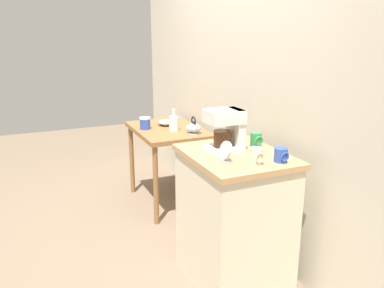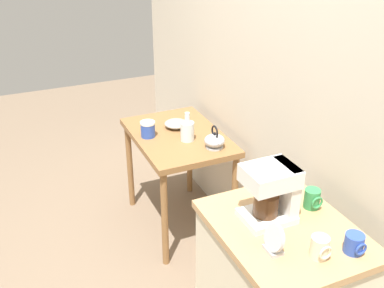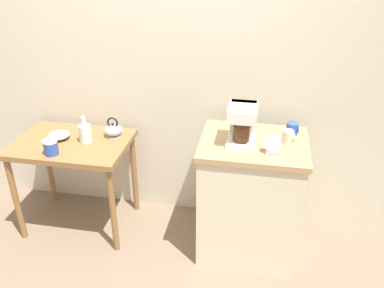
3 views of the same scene
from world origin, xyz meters
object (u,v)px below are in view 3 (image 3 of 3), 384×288
object	(u,v)px
coffee_maker	(242,122)
mug_small_cream	(288,137)
canister_enamel	(51,147)
mug_tall_green	(245,122)
bowl_stoneware	(59,135)
mug_blue	(292,129)
glass_carafe_vase	(85,133)
teakettle	(114,130)
table_clock	(273,145)

from	to	relation	value
coffee_maker	mug_small_cream	distance (m)	0.31
canister_enamel	mug_small_cream	xyz separation A→B (m)	(1.58, 0.17, 0.14)
mug_tall_green	mug_small_cream	distance (m)	0.34
bowl_stoneware	mug_blue	xyz separation A→B (m)	(1.67, 0.09, 0.16)
bowl_stoneware	mug_small_cream	world-z (taller)	mug_small_cream
glass_carafe_vase	teakettle	bearing A→B (deg)	34.16
bowl_stoneware	table_clock	distance (m)	1.56
bowl_stoneware	glass_carafe_vase	bearing A→B (deg)	-1.35
teakettle	glass_carafe_vase	distance (m)	0.21
bowl_stoneware	teakettle	distance (m)	0.40
canister_enamel	coffee_maker	bearing A→B (deg)	6.14
mug_blue	mug_small_cream	distance (m)	0.15
teakettle	glass_carafe_vase	bearing A→B (deg)	-145.84
teakettle	mug_blue	bearing A→B (deg)	-1.06
bowl_stoneware	table_clock	size ratio (longest dim) A/B	1.29
glass_carafe_vase	canister_enamel	xyz separation A→B (m)	(-0.16, -0.22, -0.02)
mug_tall_green	mug_small_cream	size ratio (longest dim) A/B	1.01
table_clock	mug_blue	bearing A→B (deg)	66.12
glass_carafe_vase	mug_small_cream	distance (m)	1.43
glass_carafe_vase	mug_blue	bearing A→B (deg)	3.64
coffee_maker	mug_tall_green	world-z (taller)	coffee_maker
teakettle	mug_small_cream	xyz separation A→B (m)	(1.25, -0.17, 0.14)
mug_small_cream	table_clock	bearing A→B (deg)	-123.45
coffee_maker	mug_tall_green	size ratio (longest dim) A/B	2.81
teakettle	mug_blue	xyz separation A→B (m)	(1.28, -0.02, 0.14)
coffee_maker	table_clock	world-z (taller)	coffee_maker
mug_tall_green	table_clock	bearing A→B (deg)	-59.86
glass_carafe_vase	coffee_maker	distance (m)	1.15
glass_carafe_vase	mug_small_cream	size ratio (longest dim) A/B	2.13
coffee_maker	mug_blue	bearing A→B (deg)	28.15
canister_enamel	mug_tall_green	xyz separation A→B (m)	(1.29, 0.35, 0.14)
bowl_stoneware	glass_carafe_vase	size ratio (longest dim) A/B	0.81
teakettle	coffee_maker	xyz separation A→B (m)	(0.96, -0.20, 0.24)
teakettle	canister_enamel	distance (m)	0.47
mug_small_cream	bowl_stoneware	bearing A→B (deg)	178.03
canister_enamel	coffee_maker	size ratio (longest dim) A/B	0.42
coffee_maker	glass_carafe_vase	bearing A→B (deg)	175.79
coffee_maker	mug_tall_green	distance (m)	0.23
teakettle	table_clock	world-z (taller)	table_clock
glass_carafe_vase	canister_enamel	world-z (taller)	glass_carafe_vase
coffee_maker	mug_blue	size ratio (longest dim) A/B	3.10
mug_blue	table_clock	world-z (taller)	table_clock
canister_enamel	table_clock	world-z (taller)	table_clock
glass_carafe_vase	bowl_stoneware	bearing A→B (deg)	178.65
mug_blue	table_clock	distance (m)	0.32
canister_enamel	table_clock	bearing A→B (deg)	0.83
glass_carafe_vase	mug_tall_green	size ratio (longest dim) A/B	2.12
mug_blue	mug_small_cream	xyz separation A→B (m)	(-0.03, -0.14, 0.00)
teakettle	mug_small_cream	bearing A→B (deg)	-7.62
table_clock	mug_tall_green	bearing A→B (deg)	120.14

